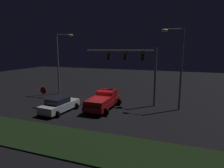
{
  "coord_description": "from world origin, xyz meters",
  "views": [
    {
      "loc": [
        8.32,
        -18.34,
        6.3
      ],
      "look_at": [
        0.82,
        1.96,
        2.43
      ],
      "focal_mm": 31.61,
      "sensor_mm": 36.0,
      "label": 1
    }
  ],
  "objects_px": {
    "car_sedan": "(59,105)",
    "street_lamp_right": "(177,60)",
    "street_lamp_left": "(61,57)",
    "stop_sign": "(44,93)",
    "traffic_signal_gantry": "(134,62)",
    "pickup_truck": "(104,100)"
  },
  "relations": [
    {
      "from": "traffic_signal_gantry",
      "to": "car_sedan",
      "type": "bearing_deg",
      "value": -138.69
    },
    {
      "from": "car_sedan",
      "to": "stop_sign",
      "type": "bearing_deg",
      "value": 76.38
    },
    {
      "from": "pickup_truck",
      "to": "street_lamp_left",
      "type": "relative_size",
      "value": 0.65
    },
    {
      "from": "car_sedan",
      "to": "street_lamp_left",
      "type": "height_order",
      "value": "street_lamp_left"
    },
    {
      "from": "street_lamp_right",
      "to": "stop_sign",
      "type": "xyz_separation_m",
      "value": [
        -13.51,
        -4.06,
        -3.67
      ]
    },
    {
      "from": "pickup_truck",
      "to": "street_lamp_left",
      "type": "distance_m",
      "value": 10.19
    },
    {
      "from": "street_lamp_left",
      "to": "pickup_truck",
      "type": "bearing_deg",
      "value": -28.35
    },
    {
      "from": "car_sedan",
      "to": "stop_sign",
      "type": "relative_size",
      "value": 2.04
    },
    {
      "from": "pickup_truck",
      "to": "traffic_signal_gantry",
      "type": "height_order",
      "value": "traffic_signal_gantry"
    },
    {
      "from": "car_sedan",
      "to": "street_lamp_right",
      "type": "height_order",
      "value": "street_lamp_right"
    },
    {
      "from": "traffic_signal_gantry",
      "to": "pickup_truck",
      "type": "bearing_deg",
      "value": -130.26
    },
    {
      "from": "traffic_signal_gantry",
      "to": "street_lamp_left",
      "type": "relative_size",
      "value": 1.0
    },
    {
      "from": "stop_sign",
      "to": "car_sedan",
      "type": "bearing_deg",
      "value": -18.69
    },
    {
      "from": "traffic_signal_gantry",
      "to": "street_lamp_right",
      "type": "bearing_deg",
      "value": -6.33
    },
    {
      "from": "traffic_signal_gantry",
      "to": "street_lamp_left",
      "type": "bearing_deg",
      "value": 171.96
    },
    {
      "from": "street_lamp_left",
      "to": "stop_sign",
      "type": "distance_m",
      "value": 7.32
    },
    {
      "from": "pickup_truck",
      "to": "traffic_signal_gantry",
      "type": "xyz_separation_m",
      "value": [
        2.46,
        2.9,
        3.9
      ]
    },
    {
      "from": "car_sedan",
      "to": "traffic_signal_gantry",
      "type": "xyz_separation_m",
      "value": [
        6.22,
        5.47,
        4.16
      ]
    },
    {
      "from": "traffic_signal_gantry",
      "to": "street_lamp_left",
      "type": "distance_m",
      "value": 10.73
    },
    {
      "from": "pickup_truck",
      "to": "traffic_signal_gantry",
      "type": "distance_m",
      "value": 5.45
    },
    {
      "from": "street_lamp_right",
      "to": "car_sedan",
      "type": "bearing_deg",
      "value": -155.57
    },
    {
      "from": "car_sedan",
      "to": "stop_sign",
      "type": "height_order",
      "value": "stop_sign"
    }
  ]
}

